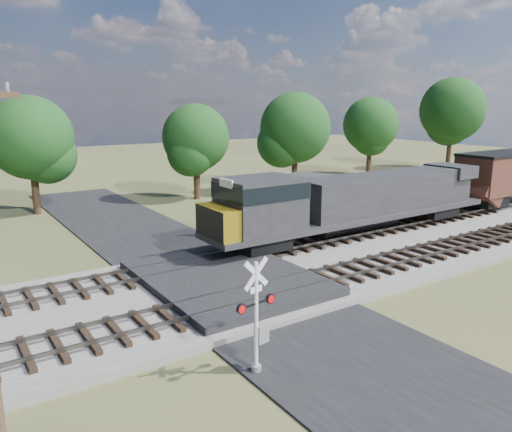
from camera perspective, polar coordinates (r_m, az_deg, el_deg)
ground at (r=23.03m, az=-2.75°, el=-8.42°), size 160.00×160.00×0.00m
ballast_bed at (r=29.43m, az=13.69°, el=-3.69°), size 140.00×10.00×0.30m
road at (r=23.02m, az=-2.76°, el=-8.33°), size 7.00×60.00×0.08m
crossing_panel at (r=23.33m, az=-3.40°, el=-7.32°), size 7.00×9.00×0.62m
track_near at (r=23.07m, az=6.56°, el=-7.36°), size 140.00×2.60×0.33m
track_far at (r=26.86m, az=-0.34°, el=-4.32°), size 140.00×2.60×0.33m
crossing_signal_near at (r=15.85m, az=0.23°, el=-12.46°), size 1.53×0.36×3.80m
crossing_signal_far at (r=31.44m, az=-2.76°, el=0.40°), size 1.51×0.42×3.77m
equipment_shed at (r=34.63m, az=6.08°, el=1.69°), size 6.06×6.06×3.31m
treeline at (r=43.86m, az=-9.19°, el=10.35°), size 83.99×11.45×11.49m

